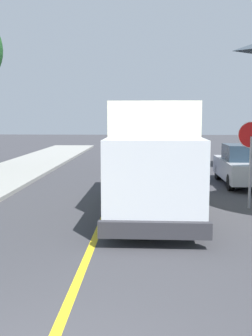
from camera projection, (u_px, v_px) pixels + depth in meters
The scene contains 6 objects.
centre_line_yellow at pixel (111, 198), 14.09m from camera, with size 0.16×56.00×0.01m, color gold.
box_truck at pixel (153, 151), 12.29m from camera, with size 2.47×7.20×3.20m.
parked_car_near at pixel (162, 162), 18.43m from camera, with size 1.88×4.43×1.67m.
parked_car_mid at pixel (155, 151), 24.20m from camera, with size 1.90×4.44×1.67m.
parked_van_across at pixel (244, 166), 16.81m from camera, with size 1.84×4.42×1.67m.
stop_sign at pixel (251, 148), 12.41m from camera, with size 0.80×0.10×2.65m.
Camera 1 is at (1.14, -3.81, 2.80)m, focal length 43.90 mm.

